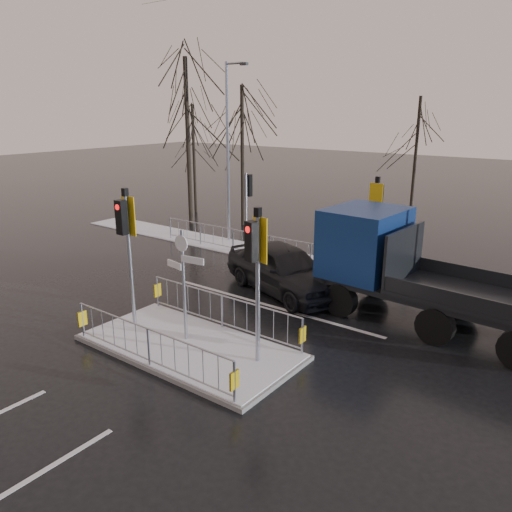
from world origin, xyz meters
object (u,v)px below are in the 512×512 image
Objects in this scene: flatbed_truck at (393,262)px; street_lamp_left at (229,147)px; traffic_island at (189,336)px; car_far_lane at (284,269)px.

flatbed_truck is 0.87× the size of street_lamp_left.
traffic_island is 12.17m from street_lamp_left.
street_lamp_left reaches higher than traffic_island.
street_lamp_left is (-9.80, 4.01, 2.76)m from flatbed_truck.
traffic_island is 0.73× the size of street_lamp_left.
traffic_island is at bearing -55.93° from street_lamp_left.
street_lamp_left is at bearing 73.93° from car_far_lane.
street_lamp_left is (-6.04, 4.35, 3.63)m from car_far_lane.
flatbed_truck is (3.76, 0.34, 0.87)m from car_far_lane.
car_far_lane is 0.70× the size of flatbed_truck.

